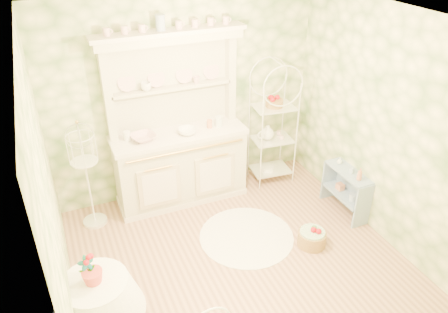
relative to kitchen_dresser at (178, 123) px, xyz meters
name	(u,v)px	position (x,y,z in m)	size (l,w,h in m)	color
floor	(241,264)	(0.20, -1.52, -1.15)	(3.60, 3.60, 0.00)	tan
ceiling	(248,23)	(0.20, -1.52, 1.56)	(3.60, 3.60, 0.00)	white
wall_left	(52,205)	(-1.60, -1.52, 0.21)	(3.60, 3.60, 0.00)	#F9F2BF
wall_right	(388,130)	(2.00, -1.52, 0.21)	(3.60, 3.60, 0.00)	#F9F2BF
wall_back	(185,98)	(0.20, 0.28, 0.21)	(3.60, 3.60, 0.00)	#F9F2BF
wall_front	(361,291)	(0.20, -3.32, 0.21)	(3.60, 3.60, 0.00)	#F9F2BF
kitchen_dresser	(178,123)	(0.00, 0.00, 0.00)	(1.87, 0.61, 2.29)	beige
bakers_rack	(273,122)	(1.36, -0.04, -0.22)	(0.58, 0.41, 1.85)	white
side_shelf	(346,192)	(1.88, -1.14, -0.86)	(0.25, 0.68, 0.58)	#839DBF
round_table	(99,308)	(-1.40, -1.88, -0.77)	(0.69, 0.69, 0.75)	white
birdcage_stand	(87,177)	(-1.21, -0.10, -0.45)	(0.33, 0.33, 1.39)	white
floor_basket	(312,238)	(1.12, -1.55, -1.04)	(0.31, 0.31, 0.20)	olive
lace_rug	(246,236)	(0.46, -1.12, -1.14)	(1.16, 1.16, 0.01)	white
bowl_floral	(144,140)	(-0.47, -0.03, -0.13)	(0.30, 0.30, 0.07)	white
bowl_white	(188,133)	(0.09, -0.08, -0.13)	(0.24, 0.24, 0.08)	white
cup_left	(146,88)	(-0.33, 0.16, 0.47)	(0.13, 0.13, 0.10)	white
cup_right	(196,81)	(0.32, 0.16, 0.47)	(0.09, 0.09, 0.09)	white
potted_geranium	(87,270)	(-1.43, -1.86, -0.30)	(0.14, 0.10, 0.27)	#3F7238
bottle_amber	(360,175)	(1.87, -1.35, -0.46)	(0.06, 0.06, 0.17)	#C87B55
bottle_blue	(352,171)	(1.88, -1.18, -0.49)	(0.05, 0.05, 0.11)	#96ABC5
bottle_glass	(340,162)	(1.88, -0.93, -0.50)	(0.07, 0.07, 0.09)	silver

